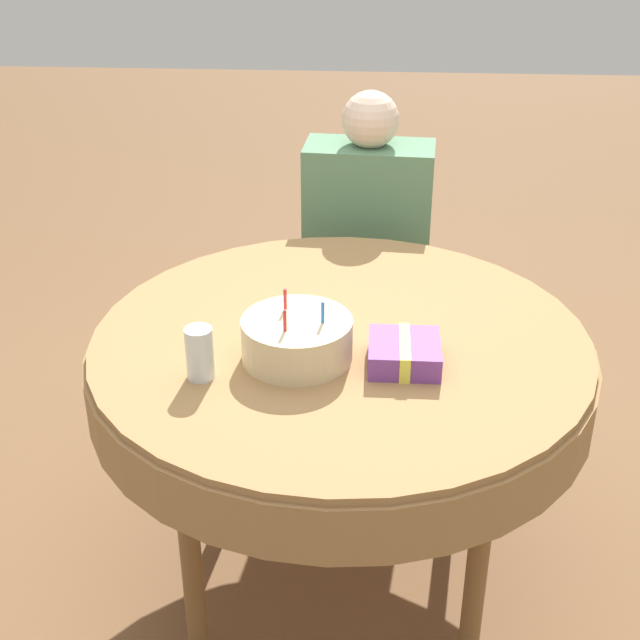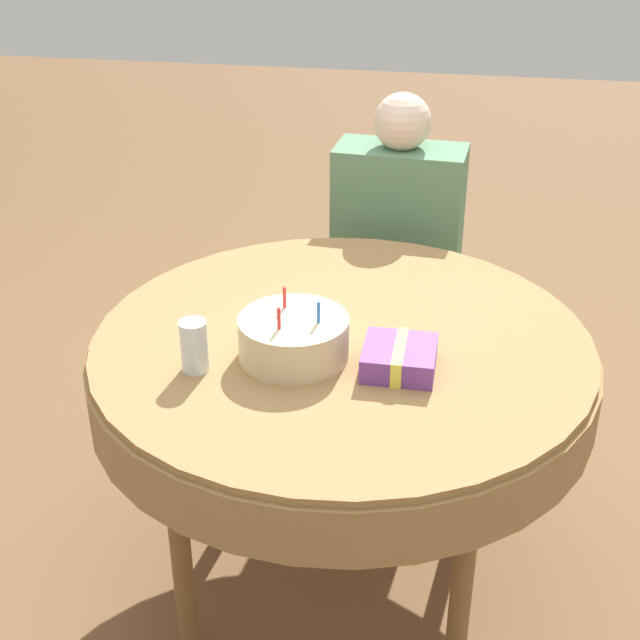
% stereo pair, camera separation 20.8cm
% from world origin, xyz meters
% --- Properties ---
extents(ground_plane, '(12.00, 12.00, 0.00)m').
position_xyz_m(ground_plane, '(0.00, 0.00, 0.00)').
color(ground_plane, brown).
extents(dining_table, '(1.22, 1.22, 0.76)m').
position_xyz_m(dining_table, '(0.00, 0.00, 0.67)').
color(dining_table, '#9E7547').
rests_on(dining_table, ground_plane).
extents(chair, '(0.40, 0.40, 0.88)m').
position_xyz_m(chair, '(0.06, 0.89, 0.48)').
color(chair, brown).
rests_on(chair, ground_plane).
extents(person, '(0.42, 0.32, 1.14)m').
position_xyz_m(person, '(0.05, 0.81, 0.69)').
color(person, beige).
rests_on(person, ground_plane).
extents(birthday_cake, '(0.25, 0.25, 0.15)m').
position_xyz_m(birthday_cake, '(-0.10, -0.11, 0.81)').
color(birthday_cake, beige).
rests_on(birthday_cake, dining_table).
extents(drinking_glass, '(0.06, 0.06, 0.12)m').
position_xyz_m(drinking_glass, '(-0.30, -0.20, 0.82)').
color(drinking_glass, silver).
rests_on(drinking_glass, dining_table).
extents(gift_box, '(0.16, 0.17, 0.06)m').
position_xyz_m(gift_box, '(0.15, -0.12, 0.79)').
color(gift_box, '#753D99').
rests_on(gift_box, dining_table).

